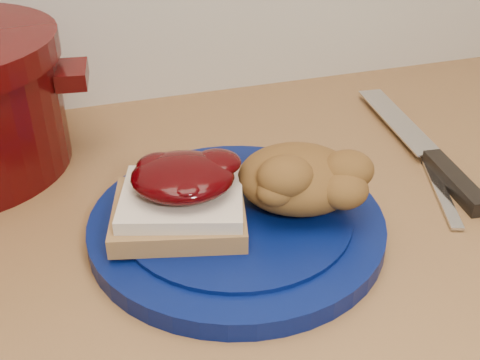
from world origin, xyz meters
name	(u,v)px	position (x,y,z in m)	size (l,w,h in m)	color
plate	(237,225)	(0.02, 1.44, 0.91)	(0.30, 0.30, 0.02)	#051046
sandwich	(181,196)	(-0.04, 1.45, 0.95)	(0.15, 0.14, 0.06)	olive
stuffing_mound	(298,178)	(0.08, 1.44, 0.95)	(0.12, 0.11, 0.06)	brown
chef_knife	(437,163)	(0.29, 1.49, 0.91)	(0.06, 0.32, 0.02)	black
butter_knife	(438,183)	(0.27, 1.46, 0.90)	(0.18, 0.01, 0.00)	silver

